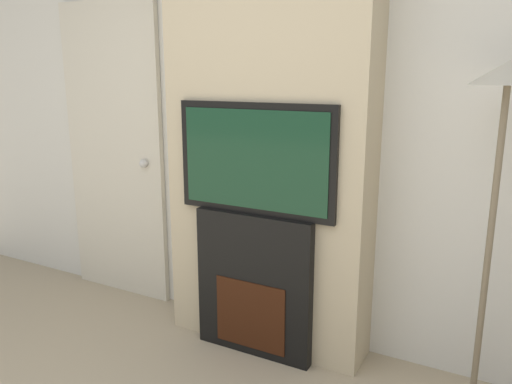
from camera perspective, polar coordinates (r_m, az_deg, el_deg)
The scene contains 6 objects.
wall_back at distance 2.98m, azimuth 3.04°, elevation 8.51°, with size 6.00×0.06×2.70m.
chimney_breast at distance 2.82m, azimuth 1.46°, elevation 8.25°, with size 1.20×0.30×2.70m.
fireplace at distance 2.93m, azimuth -0.01°, elevation -10.47°, with size 0.71×0.15×0.84m.
television at distance 2.72m, azimuth -0.03°, elevation 3.76°, with size 0.94×0.07×0.61m.
floor_lamp at distance 2.39m, azimuth 26.01°, elevation 3.30°, with size 0.31×0.31×1.66m.
entry_door at distance 3.72m, azimuth -15.82°, elevation 4.26°, with size 0.85×0.09×2.09m.
Camera 1 is at (1.28, -0.65, 1.60)m, focal length 35.00 mm.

